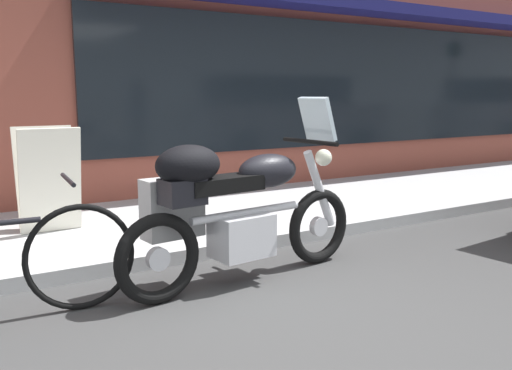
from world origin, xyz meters
TOP-DOWN VIEW (x-y plane):
  - ground_plane at (0.00, 0.00)m, footprint 80.00×80.00m
  - touring_motorcycle at (-0.05, 0.79)m, footprint 2.13×0.62m
  - sandwich_board_sign at (-0.98, 2.67)m, footprint 0.55×0.42m

SIDE VIEW (x-z plane):
  - ground_plane at x=0.00m, z-range 0.00..0.00m
  - touring_motorcycle at x=-0.05m, z-range -0.09..1.30m
  - sandwich_board_sign at x=-0.98m, z-range 0.12..1.11m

